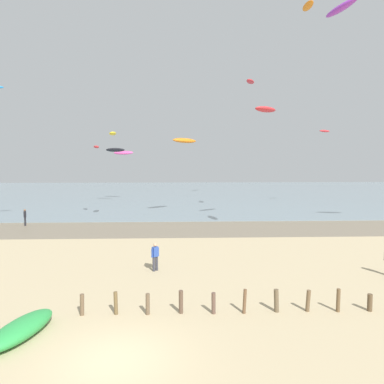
# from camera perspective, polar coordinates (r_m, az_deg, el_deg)

# --- Properties ---
(ground_plane) EXTENTS (160.00, 160.00, 0.00)m
(ground_plane) POSITION_cam_1_polar(r_m,az_deg,el_deg) (13.21, -12.61, -25.12)
(ground_plane) COLOR tan
(wet_sand_strip) EXTENTS (120.00, 8.21, 0.01)m
(wet_sand_strip) POSITION_cam_1_polar(r_m,az_deg,el_deg) (34.65, -5.81, -6.01)
(wet_sand_strip) COLOR #7A6D59
(wet_sand_strip) RESTS_ON ground
(sea) EXTENTS (160.00, 70.00, 0.10)m
(sea) POSITION_cam_1_polar(r_m,az_deg,el_deg) (73.37, -3.91, -0.13)
(sea) COLOR gray
(sea) RESTS_ON ground
(groyne_near) EXTENTS (12.82, 0.33, 1.08)m
(groyne_near) POSITION_cam_1_polar(r_m,az_deg,el_deg) (16.14, 6.68, -17.33)
(groyne_near) COLOR brown
(groyne_near) RESTS_ON ground
(person_nearest_camera) EXTENTS (0.44, 0.42, 1.71)m
(person_nearest_camera) POSITION_cam_1_polar(r_m,az_deg,el_deg) (21.62, -6.00, -10.28)
(person_nearest_camera) COLOR #383842
(person_nearest_camera) RESTS_ON ground
(person_mid_beach) EXTENTS (0.32, 0.55, 1.71)m
(person_mid_beach) POSITION_cam_1_polar(r_m,az_deg,el_deg) (40.08, -25.48, -3.65)
(person_mid_beach) COLOR #232328
(person_mid_beach) RESTS_ON ground
(grounded_kite) EXTENTS (2.07, 3.58, 0.67)m
(grounded_kite) POSITION_cam_1_polar(r_m,az_deg,el_deg) (15.51, -25.97, -19.35)
(grounded_kite) COLOR green
(grounded_kite) RESTS_ON ground
(kite_aloft_0) EXTENTS (1.20, 1.92, 0.39)m
(kite_aloft_0) POSITION_cam_1_polar(r_m,az_deg,el_deg) (41.57, -15.26, 7.08)
(kite_aloft_0) COLOR red
(kite_aloft_1) EXTENTS (3.33, 2.02, 0.83)m
(kite_aloft_1) POSITION_cam_1_polar(r_m,az_deg,el_deg) (55.12, -12.35, 6.69)
(kite_aloft_1) COLOR black
(kite_aloft_2) EXTENTS (3.65, 2.16, 0.87)m
(kite_aloft_2) POSITION_cam_1_polar(r_m,az_deg,el_deg) (58.64, -11.07, 6.28)
(kite_aloft_2) COLOR #E54C99
(kite_aloft_3) EXTENTS (1.02, 2.33, 0.44)m
(kite_aloft_3) POSITION_cam_1_polar(r_m,az_deg,el_deg) (38.00, -12.75, 9.24)
(kite_aloft_3) COLOR yellow
(kite_aloft_7) EXTENTS (3.46, 3.29, 0.74)m
(kite_aloft_7) POSITION_cam_1_polar(r_m,az_deg,el_deg) (41.58, -1.21, 8.35)
(kite_aloft_7) COLOR orange
(kite_aloft_8) EXTENTS (3.06, 2.71, 0.69)m
(kite_aloft_8) POSITION_cam_1_polar(r_m,az_deg,el_deg) (37.19, 11.85, 12.99)
(kite_aloft_8) COLOR red
(kite_aloft_9) EXTENTS (0.86, 2.36, 0.61)m
(kite_aloft_9) POSITION_cam_1_polar(r_m,az_deg,el_deg) (41.01, 18.30, 26.75)
(kite_aloft_9) COLOR orange
(kite_aloft_10) EXTENTS (1.75, 3.15, 0.87)m
(kite_aloft_10) POSITION_cam_1_polar(r_m,az_deg,el_deg) (28.63, 23.04, 25.80)
(kite_aloft_10) COLOR purple
(kite_aloft_11) EXTENTS (2.40, 3.33, 0.71)m
(kite_aloft_11) POSITION_cam_1_polar(r_m,az_deg,el_deg) (62.71, 9.45, 17.26)
(kite_aloft_11) COLOR red
(kite_aloft_12) EXTENTS (2.20, 1.69, 0.43)m
(kite_aloft_12) POSITION_cam_1_polar(r_m,az_deg,el_deg) (55.51, 20.71, 9.24)
(kite_aloft_12) COLOR red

